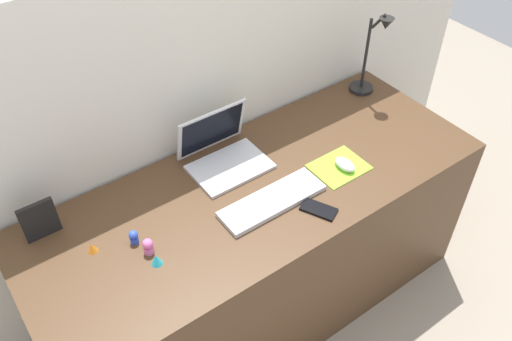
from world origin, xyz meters
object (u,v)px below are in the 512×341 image
(toy_figurine_cyan, at_px, (156,260))
(laptop, at_px, (222,150))
(desk_lamp, at_px, (372,57))
(toy_figurine_orange, at_px, (92,248))
(toy_figurine_blue, at_px, (134,237))
(toy_figurine_pink, at_px, (148,246))
(cell_phone, at_px, (319,209))
(mouse, at_px, (345,164))
(picture_frame, at_px, (39,220))
(keyboard, at_px, (272,201))

(toy_figurine_cyan, bearing_deg, laptop, 33.74)
(laptop, distance_m, toy_figurine_cyan, 0.55)
(desk_lamp, bearing_deg, toy_figurine_orange, -174.40)
(toy_figurine_orange, height_order, toy_figurine_blue, toy_figurine_blue)
(desk_lamp, height_order, toy_figurine_blue, desk_lamp)
(toy_figurine_blue, bearing_deg, laptop, 20.59)
(laptop, xyz_separation_m, toy_figurine_blue, (-0.47, -0.18, -0.03))
(toy_figurine_orange, relative_size, toy_figurine_pink, 0.60)
(cell_phone, bearing_deg, mouse, -0.31)
(picture_frame, bearing_deg, laptop, -2.66)
(cell_phone, xyz_separation_m, desk_lamp, (0.66, 0.44, 0.18))
(mouse, relative_size, cell_phone, 0.75)
(cell_phone, bearing_deg, toy_figurine_orange, 131.54)
(laptop, bearing_deg, desk_lamp, 0.46)
(mouse, distance_m, cell_phone, 0.26)
(picture_frame, bearing_deg, toy_figurine_pink, -47.42)
(laptop, xyz_separation_m, toy_figurine_orange, (-0.60, -0.13, -0.04))
(mouse, bearing_deg, laptop, 138.64)
(mouse, xyz_separation_m, toy_figurine_orange, (-0.97, 0.19, -0.00))
(laptop, relative_size, keyboard, 0.73)
(toy_figurine_blue, height_order, toy_figurine_cyan, toy_figurine_blue)
(mouse, relative_size, desk_lamp, 0.24)
(keyboard, xyz_separation_m, toy_figurine_pink, (-0.47, 0.06, 0.02))
(toy_figurine_blue, bearing_deg, picture_frame, 138.40)
(desk_lamp, bearing_deg, mouse, -143.15)
(cell_phone, height_order, toy_figurine_orange, toy_figurine_orange)
(toy_figurine_orange, height_order, toy_figurine_pink, toy_figurine_pink)
(mouse, relative_size, toy_figurine_orange, 2.60)
(keyboard, height_order, toy_figurine_pink, toy_figurine_pink)
(toy_figurine_orange, bearing_deg, mouse, -11.06)
(mouse, relative_size, toy_figurine_blue, 1.81)
(laptop, xyz_separation_m, mouse, (0.36, -0.32, -0.03))
(laptop, xyz_separation_m, cell_phone, (0.13, -0.43, -0.05))
(cell_phone, relative_size, picture_frame, 0.85)
(toy_figurine_orange, height_order, toy_figurine_cyan, toy_figurine_cyan)
(cell_phone, relative_size, toy_figurine_cyan, 3.05)
(desk_lamp, relative_size, toy_figurine_blue, 7.68)
(cell_phone, height_order, toy_figurine_pink, toy_figurine_pink)
(keyboard, distance_m, toy_figurine_cyan, 0.47)
(toy_figurine_pink, bearing_deg, desk_lamp, 11.40)
(keyboard, distance_m, cell_phone, 0.17)
(keyboard, bearing_deg, cell_phone, -48.65)
(mouse, bearing_deg, toy_figurine_orange, 168.94)
(keyboard, distance_m, toy_figurine_blue, 0.51)
(cell_phone, bearing_deg, toy_figurine_cyan, 141.37)
(toy_figurine_pink, height_order, toy_figurine_cyan, toy_figurine_pink)
(toy_figurine_blue, bearing_deg, mouse, -9.70)
(toy_figurine_blue, bearing_deg, toy_figurine_orange, 160.60)
(picture_frame, bearing_deg, toy_figurine_cyan, -52.80)
(laptop, bearing_deg, toy_figurine_blue, -159.41)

